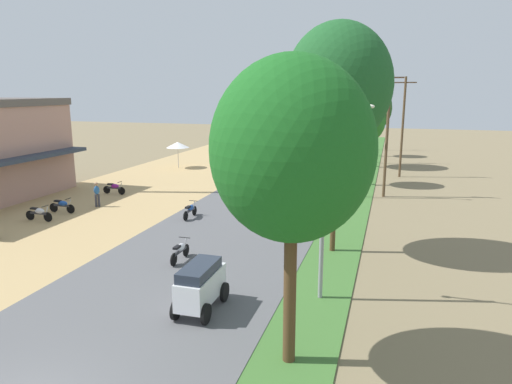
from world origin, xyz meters
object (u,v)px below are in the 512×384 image
object	(u,v)px
streetlamp_farthest	(376,115)
motorbike_ahead_second	(180,250)
parked_motorbike_third	(39,213)
streetlamp_mid	(359,136)
car_van_white	(201,284)
parked_motorbike_fourth	(62,205)
motorbike_ahead_fourth	(262,166)
motorbike_ahead_third	(190,210)
utility_pole_near	(403,126)
car_hatchback_red	(316,190)
median_tree_second	(338,85)
streetlamp_near	(323,187)
median_tree_fifth	(372,111)
utility_pole_far	(387,132)
median_tree_nearest	(292,150)
parked_motorbike_fifth	(114,187)
vendor_umbrella	(178,145)
median_tree_fourth	(369,109)
pedestrian_on_shoulder	(97,193)
streetlamp_far	(371,119)
median_tree_third	(364,122)

from	to	relation	value
streetlamp_farthest	motorbike_ahead_second	bearing A→B (deg)	-98.63
parked_motorbike_third	streetlamp_mid	bearing A→B (deg)	33.84
parked_motorbike_third	motorbike_ahead_second	distance (m)	11.21
car_van_white	parked_motorbike_fourth	bearing A→B (deg)	144.32
streetlamp_farthest	motorbike_ahead_fourth	size ratio (longest dim) A/B	4.24
motorbike_ahead_third	motorbike_ahead_second	bearing A→B (deg)	-69.19
utility_pole_near	car_hatchback_red	distance (m)	12.78
parked_motorbike_third	car_hatchback_red	xyz separation A→B (m)	(14.47, 9.95, 0.19)
median_tree_second	streetlamp_farthest	bearing A→B (deg)	89.68
streetlamp_near	median_tree_fifth	bearing A→B (deg)	90.25
median_tree_second	utility_pole_far	size ratio (longest dim) A/B	1.18
streetlamp_near	median_tree_nearest	bearing A→B (deg)	-93.11
parked_motorbike_fifth	motorbike_ahead_second	bearing A→B (deg)	-46.22
median_tree_fifth	parked_motorbike_fifth	bearing A→B (deg)	-123.00
car_van_white	car_hatchback_red	bearing A→B (deg)	86.46
median_tree_second	vendor_umbrella	bearing A→B (deg)	131.65
parked_motorbike_fifth	median_tree_fourth	bearing A→B (deg)	46.82
median_tree_second	streetlamp_near	bearing A→B (deg)	-87.58
parked_motorbike_fifth	motorbike_ahead_second	xyz separation A→B (m)	(10.50, -10.96, 0.02)
pedestrian_on_shoulder	motorbike_ahead_fourth	distance (m)	15.99
vendor_umbrella	median_tree_fourth	size ratio (longest dim) A/B	0.31
parked_motorbike_fifth	streetlamp_near	bearing A→B (deg)	-37.13
median_tree_nearest	car_van_white	distance (m)	6.41
median_tree_second	median_tree_fourth	size ratio (longest dim) A/B	1.28
streetlamp_near	streetlamp_far	distance (m)	33.54
median_tree_third	streetlamp_far	size ratio (longest dim) A/B	0.84
median_tree_fifth	parked_motorbike_third	bearing A→B (deg)	-116.98
parked_motorbike_third	streetlamp_farthest	bearing A→B (deg)	66.41
parked_motorbike_fourth	car_van_white	distance (m)	16.42
vendor_umbrella	car_van_white	distance (m)	30.44
vendor_umbrella	car_hatchback_red	distance (m)	17.80
utility_pole_far	motorbike_ahead_third	bearing A→B (deg)	-139.26
median_tree_fourth	motorbike_ahead_second	world-z (taller)	median_tree_fourth
motorbike_ahead_fourth	median_tree_fourth	bearing A→B (deg)	39.16
vendor_umbrella	median_tree_fifth	bearing A→B (deg)	38.52
parked_motorbike_fourth	streetlamp_far	distance (m)	31.50
streetlamp_farthest	car_hatchback_red	size ratio (longest dim) A/B	3.80
vendor_umbrella	motorbike_ahead_second	world-z (taller)	vendor_umbrella
median_tree_third	utility_pole_far	xyz separation A→B (m)	(1.80, -3.77, -0.43)
median_tree_nearest	median_tree_third	size ratio (longest dim) A/B	1.25
streetlamp_far	motorbike_ahead_fourth	distance (m)	13.81
median_tree_nearest	motorbike_ahead_second	world-z (taller)	median_tree_nearest
pedestrian_on_shoulder	median_tree_fifth	bearing A→B (deg)	61.88
parked_motorbike_fifth	median_tree_second	bearing A→B (deg)	-24.51
streetlamp_farthest	utility_pole_near	xyz separation A→B (m)	(2.99, -18.46, 0.03)
median_tree_third	streetlamp_near	xyz separation A→B (m)	(-0.03, -21.61, -0.83)
car_hatchback_red	motorbike_ahead_fourth	distance (m)	10.36
utility_pole_far	motorbike_ahead_fourth	xyz separation A→B (m)	(-10.74, 5.85, -3.74)
car_van_white	utility_pole_near	bearing A→B (deg)	76.65
motorbike_ahead_third	utility_pole_near	bearing A→B (deg)	55.94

